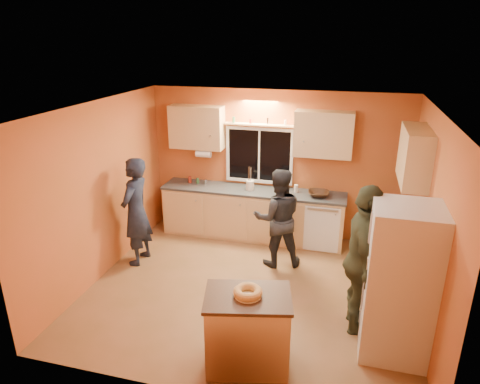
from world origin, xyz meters
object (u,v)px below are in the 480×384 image
(refrigerator, at_px, (399,283))
(person_center, at_px, (278,218))
(person_left, at_px, (136,212))
(person_right, at_px, (363,261))
(island, at_px, (248,330))

(refrigerator, distance_m, person_center, 2.32)
(refrigerator, xyz_separation_m, person_left, (-3.79, 1.16, -0.03))
(refrigerator, relative_size, person_right, 0.95)
(person_right, bearing_deg, refrigerator, -133.40)
(refrigerator, xyz_separation_m, island, (-1.56, -0.64, -0.45))
(person_left, bearing_deg, person_center, 104.09)
(refrigerator, xyz_separation_m, person_right, (-0.39, 0.31, 0.04))
(person_left, distance_m, person_right, 3.50)
(refrigerator, relative_size, person_left, 1.04)
(refrigerator, bearing_deg, person_left, 163.05)
(person_center, bearing_deg, person_left, -5.67)
(person_center, distance_m, person_right, 1.83)
(island, height_order, person_right, person_right)
(refrigerator, height_order, person_right, person_right)
(island, height_order, person_left, person_left)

